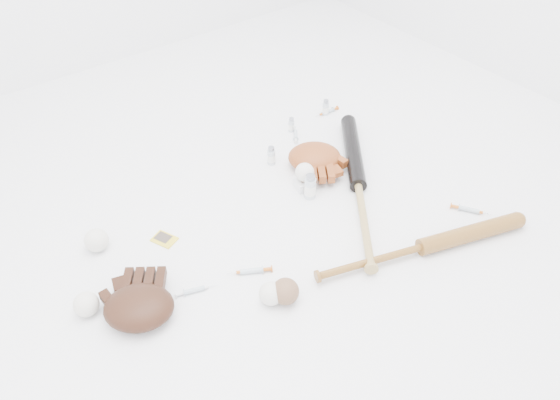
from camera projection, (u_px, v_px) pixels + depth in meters
bat_dark at (358, 185)px, 2.03m from camera, size 0.60×0.74×0.07m
bat_wood at (422, 247)px, 1.80m from camera, size 0.78×0.30×0.06m
glove_dark at (139, 307)px, 1.60m from camera, size 0.34×0.34×0.09m
glove_tan at (314, 157)px, 2.14m from camera, size 0.34×0.34×0.09m
trading_card at (164, 239)px, 1.86m from camera, size 0.09×0.10×0.00m
pedestal at (304, 184)px, 2.06m from camera, size 0.08×0.08×0.04m
baseball_on_pedestal at (305, 172)px, 2.02m from camera, size 0.07×0.07×0.07m
baseball_left at (86, 304)px, 1.61m from camera, size 0.08×0.08×0.08m
baseball_upper at (96, 240)px, 1.81m from camera, size 0.08×0.08×0.08m
baseball_mid at (271, 294)px, 1.65m from camera, size 0.07×0.07×0.07m
baseball_aged at (285, 291)px, 1.65m from camera, size 0.08×0.08×0.08m
syringe_0 at (194, 290)px, 1.69m from camera, size 0.14×0.07×0.02m
syringe_1 at (251, 271)px, 1.75m from camera, size 0.15×0.10×0.02m
syringe_2 at (296, 135)px, 2.32m from camera, size 0.10×0.12×0.02m
syringe_3 at (469, 210)px, 1.97m from camera, size 0.11×0.15×0.02m
syringe_4 at (328, 112)px, 2.45m from camera, size 0.14×0.03×0.02m
vial_0 at (291, 125)px, 2.33m from camera, size 0.03×0.03×0.07m
vial_1 at (326, 107)px, 2.43m from camera, size 0.03×0.03×0.07m
vial_2 at (271, 155)px, 2.16m from camera, size 0.03×0.03×0.08m
vial_3 at (310, 186)px, 2.00m from camera, size 0.04×0.04×0.10m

